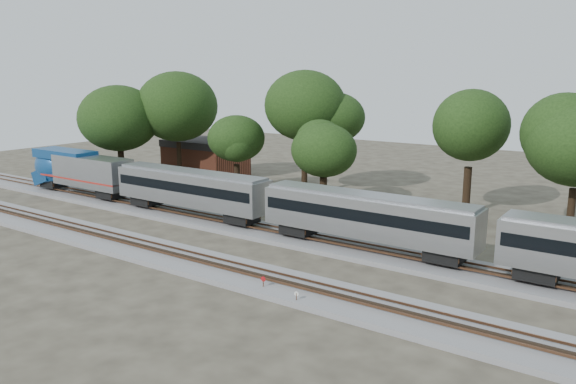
% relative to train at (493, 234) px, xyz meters
% --- Properties ---
extents(ground, '(160.00, 160.00, 0.00)m').
position_rel_train_xyz_m(ground, '(-17.49, -6.00, -3.35)').
color(ground, '#383328').
rests_on(ground, ground).
extents(track_far, '(160.00, 5.00, 0.73)m').
position_rel_train_xyz_m(track_far, '(-17.49, -0.00, -3.14)').
color(track_far, slate).
rests_on(track_far, ground).
extents(track_near, '(160.00, 5.00, 0.73)m').
position_rel_train_xyz_m(track_near, '(-17.49, -10.00, -3.14)').
color(track_near, slate).
rests_on(track_near, ground).
extents(train, '(115.29, 3.30, 4.86)m').
position_rel_train_xyz_m(train, '(0.00, 0.00, 0.00)').
color(train, '#B0B3B7').
rests_on(train, ground).
extents(switch_stand_red, '(0.35, 0.07, 1.11)m').
position_rel_train_xyz_m(switch_stand_red, '(-11.96, -11.43, -2.64)').
color(switch_stand_red, '#512D19').
rests_on(switch_stand_red, ground).
extents(switch_stand_white, '(0.31, 0.09, 0.97)m').
position_rel_train_xyz_m(switch_stand_white, '(-8.83, -12.05, -2.73)').
color(switch_stand_white, '#512D19').
rests_on(switch_stand_white, ground).
extents(switch_lever, '(0.58, 0.48, 0.30)m').
position_rel_train_xyz_m(switch_lever, '(-12.23, -11.63, -3.20)').
color(switch_lever, '#512D19').
rests_on(switch_lever, ground).
extents(brick_building, '(11.01, 7.77, 5.29)m').
position_rel_train_xyz_m(brick_building, '(-46.21, 19.70, -0.68)').
color(brick_building, brown).
rests_on(brick_building, ground).
extents(tree_0, '(9.06, 9.06, 12.77)m').
position_rel_train_xyz_m(tree_0, '(-50.65, 8.10, 5.55)').
color(tree_0, black).
rests_on(tree_0, ground).
extents(tree_1, '(10.51, 10.51, 14.82)m').
position_rel_train_xyz_m(tree_1, '(-45.41, 13.63, 6.98)').
color(tree_1, black).
rests_on(tree_1, ground).
extents(tree_2, '(7.03, 7.03, 9.91)m').
position_rel_train_xyz_m(tree_2, '(-34.11, 12.33, 3.55)').
color(tree_2, black).
rests_on(tree_2, ground).
extents(tree_3, '(11.06, 11.06, 15.59)m').
position_rel_train_xyz_m(tree_3, '(-27.17, 16.92, 7.52)').
color(tree_3, black).
rests_on(tree_3, ground).
extents(tree_4, '(6.59, 6.59, 9.30)m').
position_rel_train_xyz_m(tree_4, '(-21.39, 11.89, 3.11)').
color(tree_4, black).
rests_on(tree_4, ground).
extents(tree_5, '(9.59, 9.59, 13.52)m').
position_rel_train_xyz_m(tree_5, '(-7.55, 18.14, 6.07)').
color(tree_5, black).
rests_on(tree_5, ground).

